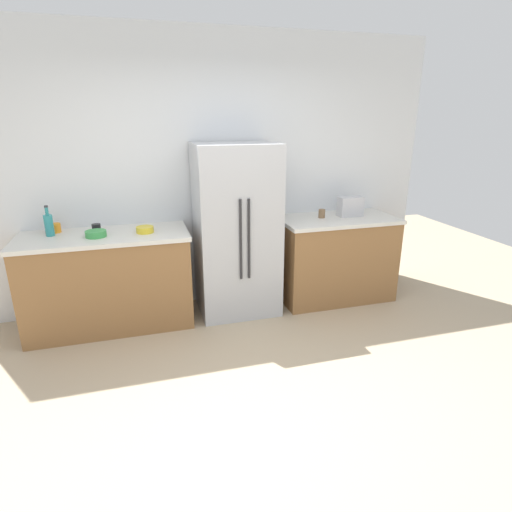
# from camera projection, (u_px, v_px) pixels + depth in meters

# --- Properties ---
(ground_plane) EXTENTS (9.78, 9.78, 0.00)m
(ground_plane) POSITION_uv_depth(u_px,v_px,m) (264.00, 406.00, 2.98)
(ground_plane) COLOR tan
(kitchen_back_panel) EXTENTS (4.85, 0.10, 2.78)m
(kitchen_back_panel) POSITION_uv_depth(u_px,v_px,m) (208.00, 174.00, 4.35)
(kitchen_back_panel) COLOR silver
(kitchen_back_panel) RESTS_ON ground_plane
(counter_left) EXTENTS (1.54, 0.68, 0.93)m
(counter_left) POSITION_uv_depth(u_px,v_px,m) (109.00, 281.00, 4.01)
(counter_left) COLOR olive
(counter_left) RESTS_ON ground_plane
(counter_right) EXTENTS (1.26, 0.68, 0.93)m
(counter_right) POSITION_uv_depth(u_px,v_px,m) (335.00, 258.00, 4.65)
(counter_right) COLOR olive
(counter_right) RESTS_ON ground_plane
(refrigerator) EXTENTS (0.80, 0.67, 1.73)m
(refrigerator) POSITION_uv_depth(u_px,v_px,m) (236.00, 231.00, 4.22)
(refrigerator) COLOR #B2B5BA
(refrigerator) RESTS_ON ground_plane
(toaster) EXTENTS (0.26, 0.14, 0.21)m
(toaster) POSITION_uv_depth(u_px,v_px,m) (350.00, 207.00, 4.53)
(toaster) COLOR silver
(toaster) RESTS_ON counter_right
(bottle_a) EXTENTS (0.08, 0.08, 0.28)m
(bottle_a) POSITION_uv_depth(u_px,v_px,m) (49.00, 224.00, 3.78)
(bottle_a) COLOR teal
(bottle_a) RESTS_ON counter_left
(cup_a) EXTENTS (0.07, 0.07, 0.09)m
(cup_a) POSITION_uv_depth(u_px,v_px,m) (322.00, 214.00, 4.47)
(cup_a) COLOR brown
(cup_a) RESTS_ON counter_right
(cup_b) EXTENTS (0.09, 0.09, 0.09)m
(cup_b) POSITION_uv_depth(u_px,v_px,m) (56.00, 228.00, 3.91)
(cup_b) COLOR orange
(cup_b) RESTS_ON counter_left
(cup_c) EXTENTS (0.08, 0.08, 0.07)m
(cup_c) POSITION_uv_depth(u_px,v_px,m) (96.00, 228.00, 3.94)
(cup_c) COLOR black
(cup_c) RESTS_ON counter_left
(bowl_a) EXTENTS (0.19, 0.19, 0.06)m
(bowl_a) POSITION_uv_depth(u_px,v_px,m) (96.00, 234.00, 3.78)
(bowl_a) COLOR green
(bowl_a) RESTS_ON counter_left
(bowl_b) EXTENTS (0.16, 0.16, 0.06)m
(bowl_b) POSITION_uv_depth(u_px,v_px,m) (145.00, 230.00, 3.91)
(bowl_b) COLOR yellow
(bowl_b) RESTS_ON counter_left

